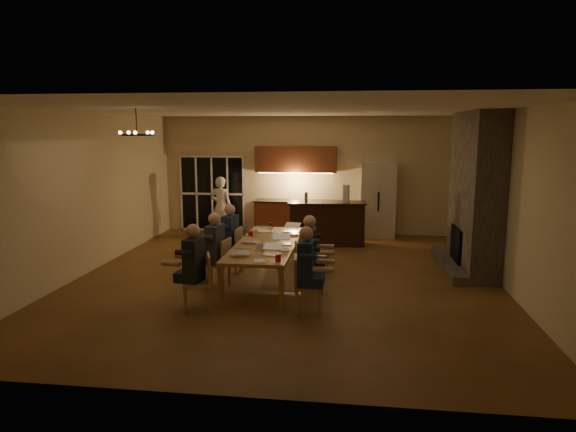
# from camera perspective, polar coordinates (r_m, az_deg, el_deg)

# --- Properties ---
(floor) EXTENTS (9.00, 9.00, 0.00)m
(floor) POSITION_cam_1_polar(r_m,az_deg,el_deg) (10.00, -0.19, -6.91)
(floor) COLOR brown
(floor) RESTS_ON ground
(back_wall) EXTENTS (8.00, 0.04, 3.20)m
(back_wall) POSITION_cam_1_polar(r_m,az_deg,el_deg) (14.14, 2.22, 4.55)
(back_wall) COLOR beige
(back_wall) RESTS_ON ground
(left_wall) EXTENTS (0.04, 9.00, 3.20)m
(left_wall) POSITION_cam_1_polar(r_m,az_deg,el_deg) (10.94, -21.57, 2.41)
(left_wall) COLOR beige
(left_wall) RESTS_ON ground
(right_wall) EXTENTS (0.04, 9.00, 3.20)m
(right_wall) POSITION_cam_1_polar(r_m,az_deg,el_deg) (9.97, 23.36, 1.66)
(right_wall) COLOR beige
(right_wall) RESTS_ON ground
(ceiling) EXTENTS (8.00, 9.00, 0.04)m
(ceiling) POSITION_cam_1_polar(r_m,az_deg,el_deg) (9.60, -0.20, 11.86)
(ceiling) COLOR white
(ceiling) RESTS_ON back_wall
(french_doors) EXTENTS (1.86, 0.08, 2.10)m
(french_doors) POSITION_cam_1_polar(r_m,az_deg,el_deg) (14.63, -8.41, 2.46)
(french_doors) COLOR black
(french_doors) RESTS_ON ground
(fireplace) EXTENTS (0.58, 2.50, 3.20)m
(fireplace) POSITION_cam_1_polar(r_m,az_deg,el_deg) (11.05, 20.08, 2.56)
(fireplace) COLOR #62554D
(fireplace) RESTS_ON ground
(kitchenette) EXTENTS (2.24, 0.68, 2.40)m
(kitchenette) POSITION_cam_1_polar(r_m,az_deg,el_deg) (13.89, 0.86, 2.81)
(kitchenette) COLOR brown
(kitchenette) RESTS_ON ground
(refrigerator) EXTENTS (0.90, 0.68, 2.00)m
(refrigerator) POSITION_cam_1_polar(r_m,az_deg,el_deg) (13.79, 9.95, 1.78)
(refrigerator) COLOR beige
(refrigerator) RESTS_ON ground
(dining_table) EXTENTS (1.10, 3.15, 0.75)m
(dining_table) POSITION_cam_1_polar(r_m,az_deg,el_deg) (9.70, -2.37, -5.15)
(dining_table) COLOR #C1844D
(dining_table) RESTS_ON ground
(bar_island) EXTENTS (1.97, 0.82, 1.08)m
(bar_island) POSITION_cam_1_polar(r_m,az_deg,el_deg) (12.77, 4.33, -0.82)
(bar_island) COLOR black
(bar_island) RESTS_ON ground
(chair_left_near) EXTENTS (0.56, 0.56, 0.89)m
(chair_left_near) POSITION_cam_1_polar(r_m,az_deg,el_deg) (8.32, -10.13, -7.30)
(chair_left_near) COLOR tan
(chair_left_near) RESTS_ON ground
(chair_left_mid) EXTENTS (0.49, 0.49, 0.89)m
(chair_left_mid) POSITION_cam_1_polar(r_m,az_deg,el_deg) (9.45, -7.98, -5.19)
(chair_left_mid) COLOR tan
(chair_left_mid) RESTS_ON ground
(chair_left_far) EXTENTS (0.47, 0.47, 0.89)m
(chair_left_far) POSITION_cam_1_polar(r_m,az_deg,el_deg) (10.44, -6.55, -3.74)
(chair_left_far) COLOR tan
(chair_left_far) RESTS_ON ground
(chair_right_near) EXTENTS (0.48, 0.48, 0.89)m
(chair_right_near) POSITION_cam_1_polar(r_m,az_deg,el_deg) (8.11, 2.25, -7.60)
(chair_right_near) COLOR tan
(chair_right_near) RESTS_ON ground
(chair_right_mid) EXTENTS (0.56, 0.56, 0.89)m
(chair_right_mid) POSITION_cam_1_polar(r_m,az_deg,el_deg) (9.10, 2.40, -5.69)
(chair_right_mid) COLOR tan
(chair_right_mid) RESTS_ON ground
(chair_right_far) EXTENTS (0.49, 0.49, 0.89)m
(chair_right_far) POSITION_cam_1_polar(r_m,az_deg,el_deg) (10.09, 3.23, -4.16)
(chair_right_far) COLOR tan
(chair_right_far) RESTS_ON ground
(person_left_near) EXTENTS (0.66, 0.66, 1.38)m
(person_left_near) POSITION_cam_1_polar(r_m,az_deg,el_deg) (8.32, -10.39, -5.55)
(person_left_near) COLOR #22252C
(person_left_near) RESTS_ON ground
(person_right_near) EXTENTS (0.62, 0.62, 1.38)m
(person_right_near) POSITION_cam_1_polar(r_m,az_deg,el_deg) (7.98, 2.02, -6.05)
(person_right_near) COLOR #1D2A4A
(person_right_near) RESTS_ON ground
(person_left_mid) EXTENTS (0.68, 0.68, 1.38)m
(person_left_mid) POSITION_cam_1_polar(r_m,az_deg,el_deg) (9.36, -8.10, -3.78)
(person_left_mid) COLOR #363A40
(person_left_mid) RESTS_ON ground
(person_right_mid) EXTENTS (0.62, 0.62, 1.38)m
(person_right_mid) POSITION_cam_1_polar(r_m,az_deg,el_deg) (8.99, 2.39, -4.25)
(person_right_mid) COLOR #22252C
(person_right_mid) RESTS_ON ground
(person_left_far) EXTENTS (0.68, 0.68, 1.38)m
(person_left_far) POSITION_cam_1_polar(r_m,az_deg,el_deg) (10.34, -6.43, -2.48)
(person_left_far) COLOR #1D2A4A
(person_left_far) RESTS_ON ground
(standing_person) EXTENTS (0.63, 0.46, 1.61)m
(standing_person) POSITION_cam_1_polar(r_m,az_deg,el_deg) (13.84, -7.45, 1.06)
(standing_person) COLOR white
(standing_person) RESTS_ON ground
(chandelier) EXTENTS (0.58, 0.58, 0.03)m
(chandelier) POSITION_cam_1_polar(r_m,az_deg,el_deg) (9.22, -16.43, 8.64)
(chandelier) COLOR black
(chandelier) RESTS_ON ceiling
(laptop_a) EXTENTS (0.35, 0.32, 0.23)m
(laptop_a) POSITION_cam_1_polar(r_m,az_deg,el_deg) (8.69, -5.33, -3.60)
(laptop_a) COLOR silver
(laptop_a) RESTS_ON dining_table
(laptop_b) EXTENTS (0.33, 0.29, 0.23)m
(laptop_b) POSITION_cam_1_polar(r_m,az_deg,el_deg) (8.66, -1.83, -3.61)
(laptop_b) COLOR silver
(laptop_b) RESTS_ON dining_table
(laptop_c) EXTENTS (0.35, 0.31, 0.23)m
(laptop_c) POSITION_cam_1_polar(r_m,az_deg,el_deg) (9.63, -4.06, -2.29)
(laptop_c) COLOR silver
(laptop_c) RESTS_ON dining_table
(laptop_d) EXTENTS (0.37, 0.33, 0.23)m
(laptop_d) POSITION_cam_1_polar(r_m,az_deg,el_deg) (9.44, -0.71, -2.50)
(laptop_d) COLOR silver
(laptop_d) RESTS_ON dining_table
(laptop_e) EXTENTS (0.33, 0.29, 0.23)m
(laptop_e) POSITION_cam_1_polar(r_m,az_deg,el_deg) (10.62, -2.48, -1.15)
(laptop_e) COLOR silver
(laptop_e) RESTS_ON dining_table
(laptop_f) EXTENTS (0.36, 0.33, 0.23)m
(laptop_f) POSITION_cam_1_polar(r_m,az_deg,el_deg) (10.59, 0.35, -1.17)
(laptop_f) COLOR silver
(laptop_f) RESTS_ON dining_table
(mug_front) EXTENTS (0.08, 0.08, 0.10)m
(mug_front) POSITION_cam_1_polar(r_m,az_deg,el_deg) (9.12, -3.32, -3.35)
(mug_front) COLOR silver
(mug_front) RESTS_ON dining_table
(mug_mid) EXTENTS (0.07, 0.07, 0.10)m
(mug_mid) POSITION_cam_1_polar(r_m,az_deg,el_deg) (10.06, -1.13, -2.12)
(mug_mid) COLOR silver
(mug_mid) RESTS_ON dining_table
(mug_back) EXTENTS (0.09, 0.09, 0.10)m
(mug_back) POSITION_cam_1_polar(r_m,az_deg,el_deg) (10.37, -3.56, -1.78)
(mug_back) COLOR silver
(mug_back) RESTS_ON dining_table
(redcup_near) EXTENTS (0.09, 0.09, 0.12)m
(redcup_near) POSITION_cam_1_polar(r_m,az_deg,el_deg) (8.23, -1.11, -4.70)
(redcup_near) COLOR #B80C17
(redcup_near) RESTS_ON dining_table
(redcup_mid) EXTENTS (0.10, 0.10, 0.12)m
(redcup_mid) POSITION_cam_1_polar(r_m,az_deg,el_deg) (10.11, -4.17, -2.03)
(redcup_mid) COLOR #B80C17
(redcup_mid) RESTS_ON dining_table
(can_silver) EXTENTS (0.07, 0.07, 0.12)m
(can_silver) POSITION_cam_1_polar(r_m,az_deg,el_deg) (8.98, -2.83, -3.49)
(can_silver) COLOR #B2B2B7
(can_silver) RESTS_ON dining_table
(can_cola) EXTENTS (0.07, 0.07, 0.12)m
(can_cola) POSITION_cam_1_polar(r_m,az_deg,el_deg) (10.99, -1.91, -1.06)
(can_cola) COLOR #3F0F0C
(can_cola) RESTS_ON dining_table
(plate_near) EXTENTS (0.23, 0.23, 0.02)m
(plate_near) POSITION_cam_1_polar(r_m,az_deg,el_deg) (9.00, -0.43, -3.79)
(plate_near) COLOR silver
(plate_near) RESTS_ON dining_table
(plate_left) EXTENTS (0.26, 0.26, 0.02)m
(plate_left) POSITION_cam_1_polar(r_m,az_deg,el_deg) (8.78, -5.21, -4.17)
(plate_left) COLOR silver
(plate_left) RESTS_ON dining_table
(plate_far) EXTENTS (0.27, 0.27, 0.02)m
(plate_far) POSITION_cam_1_polar(r_m,az_deg,el_deg) (10.35, 0.73, -2.02)
(plate_far) COLOR silver
(plate_far) RESTS_ON dining_table
(notepad) EXTENTS (0.21, 0.26, 0.01)m
(notepad) POSITION_cam_1_polar(r_m,az_deg,el_deg) (8.28, -3.20, -5.01)
(notepad) COLOR white
(notepad) RESTS_ON dining_table
(bar_bottle) EXTENTS (0.08, 0.08, 0.24)m
(bar_bottle) POSITION_cam_1_polar(r_m,az_deg,el_deg) (12.64, 2.02, 2.13)
(bar_bottle) COLOR #99999E
(bar_bottle) RESTS_ON bar_island
(bar_blender) EXTENTS (0.17, 0.17, 0.43)m
(bar_blender) POSITION_cam_1_polar(r_m,az_deg,el_deg) (12.62, 6.49, 2.50)
(bar_blender) COLOR silver
(bar_blender) RESTS_ON bar_island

